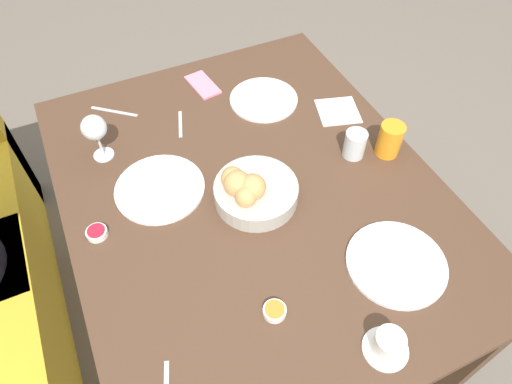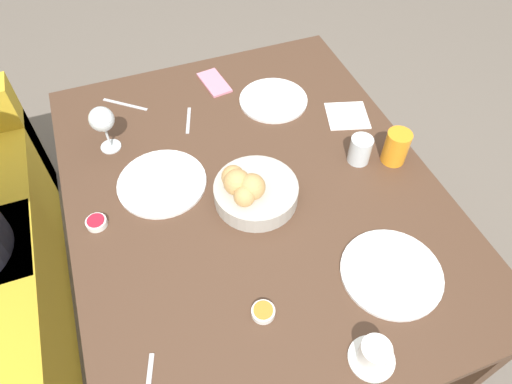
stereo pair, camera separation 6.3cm
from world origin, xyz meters
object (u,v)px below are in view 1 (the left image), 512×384
Objects in this scene: bread_basket at (252,190)px; wine_glass at (94,129)px; juice_glass at (390,140)px; fork_silver at (114,111)px; water_tumbler at (355,144)px; jam_bowl_berry at (97,233)px; plate_near_right at (264,99)px; coffee_cup at (388,345)px; spoon_coffee at (180,124)px; plate_near_left at (396,263)px; cell_phone at (203,85)px; plate_far_center at (160,188)px; jam_bowl_honey at (275,311)px; napkin at (338,111)px.

wine_glass is at bearing 44.34° from bread_basket.
juice_glass is 0.78× the size of fork_silver.
water_tumbler reaches higher than jam_bowl_berry.
coffee_cup reaches higher than plate_near_right.
bread_basket reaches higher than spoon_coffee.
plate_near_left is 1.64× the size of cell_phone.
plate_near_right is 0.46m from juice_glass.
plate_far_center is at bearing 25.75° from coffee_cup.
bread_basket is 1.51× the size of cell_phone.
wine_glass is at bearing -16.19° from jam_bowl_berry.
juice_glass is at bearing -109.63° from water_tumbler.
water_tumbler is 0.79m from jam_bowl_berry.
water_tumbler is 0.56× the size of wine_glass.
jam_bowl_honey is at bearing -140.17° from jam_bowl_berry.
plate_near_left is 1.10× the size of plate_near_right.
coffee_cup is at bearing 154.37° from water_tumbler.
bread_basket is 2.26× the size of coffee_cup.
spoon_coffee is (0.91, 0.18, -0.03)m from coffee_cup.
coffee_cup is at bearing -161.23° from fork_silver.
bread_basket is 0.53m from coffee_cup.
plate_far_center reaches higher than napkin.
jam_bowl_berry is at bearing 85.59° from juice_glass.
juice_glass is 0.69m from cell_phone.
napkin reaches higher than fork_silver.
wine_glass is 0.74m from jam_bowl_honey.
jam_bowl_honey is 0.36× the size of cell_phone.
jam_bowl_honey is at bearing -159.97° from wine_glass.
wine_glass reaches higher than cell_phone.
water_tumbler is at bearing -158.06° from plate_near_right.
cell_phone is (0.55, -0.06, -0.04)m from bread_basket.
jam_bowl_berry reaches higher than spoon_coffee.
spoon_coffee is at bearing 24.27° from plate_near_left.
bread_basket is at bearing 117.90° from napkin.
plate_far_center is at bearing 57.04° from bread_basket.
jam_bowl_honey is at bearing 129.08° from water_tumbler.
bread_basket is 1.54× the size of wine_glass.
plate_near_left is at bearing -149.93° from fork_silver.
wine_glass is 0.32m from jam_bowl_berry.
water_tumbler is at bearing -84.77° from bread_basket.
cell_phone is at bearing 2.06° from coffee_cup.
plate_near_left is at bearing -92.14° from jam_bowl_honey.
wine_glass is 0.93× the size of napkin.
jam_bowl_honey is at bearing 170.38° from cell_phone.
plate_near_right is at bearing 52.17° from napkin.
napkin is at bearing -114.78° from fork_silver.
bread_basket is 1.42× the size of napkin.
jam_bowl_berry is at bearing 112.31° from plate_far_center.
juice_glass is at bearing -31.46° from plate_near_left.
wine_glass is 0.99m from coffee_cup.
wine_glass is at bearing 97.69° from spoon_coffee.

